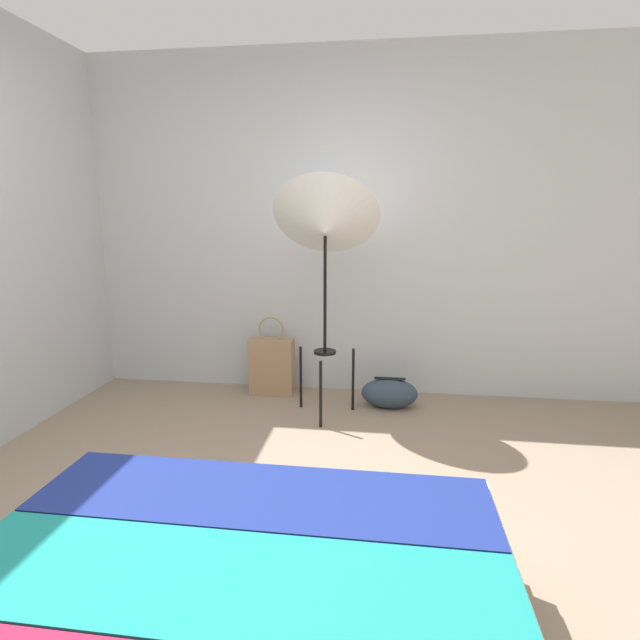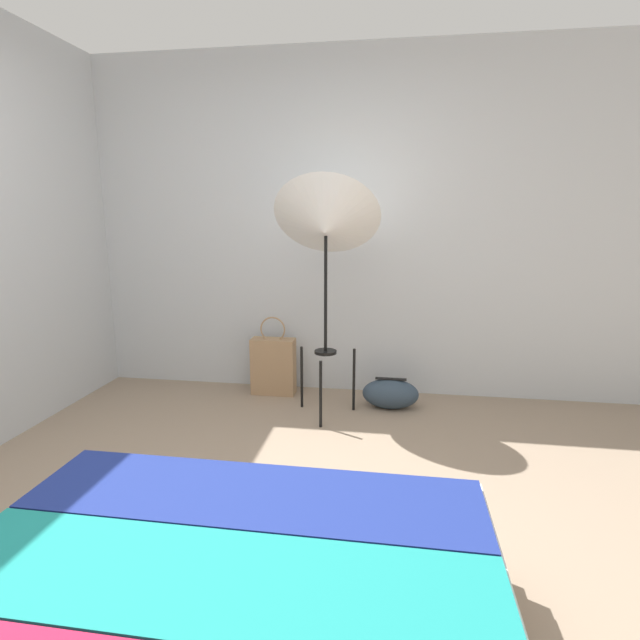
# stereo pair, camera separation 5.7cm
# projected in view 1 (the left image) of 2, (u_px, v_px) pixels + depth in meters

# --- Properties ---
(ground_plane) EXTENTS (14.00, 14.00, 0.00)m
(ground_plane) POSITION_uv_depth(u_px,v_px,m) (213.00, 583.00, 1.92)
(ground_plane) COLOR gray
(wall_back) EXTENTS (8.00, 0.05, 2.60)m
(wall_back) POSITION_uv_depth(u_px,v_px,m) (306.00, 227.00, 3.86)
(wall_back) COLOR #B7BCC1
(wall_back) RESTS_ON ground_plane
(photo_umbrella) EXTENTS (0.72, 0.61, 1.65)m
(photo_umbrella) POSITION_uv_depth(u_px,v_px,m) (325.00, 226.00, 3.28)
(photo_umbrella) COLOR black
(photo_umbrella) RESTS_ON ground_plane
(tote_bag) EXTENTS (0.34, 0.14, 0.62)m
(tote_bag) POSITION_uv_depth(u_px,v_px,m) (272.00, 366.00, 3.92)
(tote_bag) COLOR #9E7A56
(tote_bag) RESTS_ON ground_plane
(duffel_bag) EXTENTS (0.41, 0.22, 0.23)m
(duffel_bag) POSITION_uv_depth(u_px,v_px,m) (389.00, 393.00, 3.65)
(duffel_bag) COLOR #2D3D4C
(duffel_bag) RESTS_ON ground_plane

